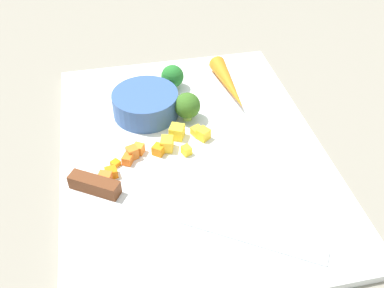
% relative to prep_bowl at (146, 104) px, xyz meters
% --- Properties ---
extents(ground_plane, '(4.00, 4.00, 0.00)m').
position_rel_prep_bowl_xyz_m(ground_plane, '(-0.10, -0.06, -0.03)').
color(ground_plane, gray).
extents(cutting_board, '(0.53, 0.40, 0.01)m').
position_rel_prep_bowl_xyz_m(cutting_board, '(-0.10, -0.06, -0.03)').
color(cutting_board, white).
rests_on(cutting_board, ground_plane).
extents(prep_bowl, '(0.11, 0.11, 0.04)m').
position_rel_prep_bowl_xyz_m(prep_bowl, '(0.00, 0.00, 0.00)').
color(prep_bowl, '#335591').
rests_on(prep_bowl, cutting_board).
extents(chef_knife, '(0.21, 0.31, 0.02)m').
position_rel_prep_bowl_xyz_m(chef_knife, '(-0.20, 0.03, -0.01)').
color(chef_knife, silver).
rests_on(chef_knife, cutting_board).
extents(whole_carrot, '(0.15, 0.04, 0.03)m').
position_rel_prep_bowl_xyz_m(whole_carrot, '(0.04, -0.15, -0.01)').
color(whole_carrot, orange).
rests_on(whole_carrot, cutting_board).
extents(carrot_dice_0, '(0.02, 0.02, 0.02)m').
position_rel_prep_bowl_xyz_m(carrot_dice_0, '(-0.10, 0.02, -0.01)').
color(carrot_dice_0, orange).
rests_on(carrot_dice_0, cutting_board).
extents(carrot_dice_1, '(0.02, 0.02, 0.01)m').
position_rel_prep_bowl_xyz_m(carrot_dice_1, '(-0.11, 0.04, -0.01)').
color(carrot_dice_1, orange).
rests_on(carrot_dice_1, cutting_board).
extents(carrot_dice_2, '(0.02, 0.02, 0.01)m').
position_rel_prep_bowl_xyz_m(carrot_dice_2, '(-0.12, 0.06, -0.02)').
color(carrot_dice_2, orange).
rests_on(carrot_dice_2, cutting_board).
extents(carrot_dice_3, '(0.02, 0.02, 0.01)m').
position_rel_prep_bowl_xyz_m(carrot_dice_3, '(-0.14, 0.07, -0.01)').
color(carrot_dice_3, orange).
rests_on(carrot_dice_3, cutting_board).
extents(carrot_dice_4, '(0.02, 0.02, 0.02)m').
position_rel_prep_bowl_xyz_m(carrot_dice_4, '(-0.15, 0.08, -0.01)').
color(carrot_dice_4, orange).
rests_on(carrot_dice_4, cutting_board).
extents(carrot_dice_5, '(0.02, 0.02, 0.02)m').
position_rel_prep_bowl_xyz_m(carrot_dice_5, '(-0.11, 0.03, -0.01)').
color(carrot_dice_5, orange).
rests_on(carrot_dice_5, cutting_board).
extents(carrot_dice_6, '(0.02, 0.02, 0.02)m').
position_rel_prep_bowl_xyz_m(carrot_dice_6, '(-0.11, -0.01, -0.01)').
color(carrot_dice_6, orange).
rests_on(carrot_dice_6, cutting_board).
extents(pepper_dice_0, '(0.02, 0.02, 0.01)m').
position_rel_prep_bowl_xyz_m(pepper_dice_0, '(-0.07, -0.07, -0.01)').
color(pepper_dice_0, yellow).
rests_on(pepper_dice_0, cutting_board).
extents(pepper_dice_1, '(0.03, 0.03, 0.02)m').
position_rel_prep_bowl_xyz_m(pepper_dice_1, '(-0.07, -0.04, -0.01)').
color(pepper_dice_1, yellow).
rests_on(pepper_dice_1, cutting_board).
extents(pepper_dice_2, '(0.03, 0.02, 0.02)m').
position_rel_prep_bowl_xyz_m(pepper_dice_2, '(-0.10, -0.02, -0.01)').
color(pepper_dice_2, yellow).
rests_on(pepper_dice_2, cutting_board).
extents(pepper_dice_3, '(0.02, 0.02, 0.01)m').
position_rel_prep_bowl_xyz_m(pepper_dice_3, '(-0.11, -0.05, -0.01)').
color(pepper_dice_3, yellow).
rests_on(pepper_dice_3, cutting_board).
extents(pepper_dice_4, '(0.02, 0.02, 0.02)m').
position_rel_prep_bowl_xyz_m(pepper_dice_4, '(-0.08, -0.08, -0.01)').
color(pepper_dice_4, yellow).
rests_on(pepper_dice_4, cutting_board).
extents(broccoli_floret_0, '(0.04, 0.04, 0.05)m').
position_rel_prep_bowl_xyz_m(broccoli_floret_0, '(-0.03, -0.07, 0.01)').
color(broccoli_floret_0, '#97C057').
rests_on(broccoli_floret_0, cutting_board).
extents(broccoli_floret_1, '(0.04, 0.04, 0.04)m').
position_rel_prep_bowl_xyz_m(broccoli_floret_1, '(0.07, -0.06, 0.00)').
color(broccoli_floret_1, '#94AB64').
rests_on(broccoli_floret_1, cutting_board).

